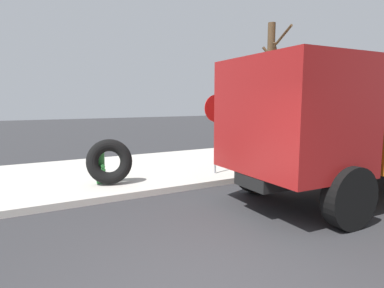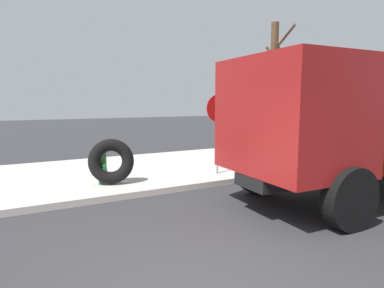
{
  "view_description": "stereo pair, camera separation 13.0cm",
  "coord_description": "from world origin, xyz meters",
  "px_view_note": "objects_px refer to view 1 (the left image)",
  "views": [
    {
      "loc": [
        -1.8,
        -2.82,
        2.18
      ],
      "look_at": [
        1.27,
        2.61,
        1.36
      ],
      "focal_mm": 30.44,
      "sensor_mm": 36.0,
      "label": 1
    },
    {
      "loc": [
        -1.69,
        -2.89,
        2.18
      ],
      "look_at": [
        1.27,
        2.61,
        1.36
      ],
      "focal_mm": 30.44,
      "sensor_mm": 36.0,
      "label": 2
    }
  ],
  "objects_px": {
    "stop_sign": "(216,119)",
    "bare_tree": "(270,91)",
    "fire_hydrant": "(100,163)",
    "loose_tire": "(109,162)",
    "dump_truck_orange": "(366,126)"
  },
  "relations": [
    {
      "from": "dump_truck_orange",
      "to": "bare_tree",
      "type": "height_order",
      "value": "bare_tree"
    },
    {
      "from": "dump_truck_orange",
      "to": "loose_tire",
      "type": "bearing_deg",
      "value": 146.96
    },
    {
      "from": "fire_hydrant",
      "to": "dump_truck_orange",
      "type": "distance_m",
      "value": 6.37
    },
    {
      "from": "fire_hydrant",
      "to": "stop_sign",
      "type": "distance_m",
      "value": 3.31
    },
    {
      "from": "loose_tire",
      "to": "bare_tree",
      "type": "height_order",
      "value": "bare_tree"
    },
    {
      "from": "fire_hydrant",
      "to": "loose_tire",
      "type": "height_order",
      "value": "loose_tire"
    },
    {
      "from": "fire_hydrant",
      "to": "loose_tire",
      "type": "xyz_separation_m",
      "value": [
        0.16,
        -0.24,
        0.07
      ]
    },
    {
      "from": "stop_sign",
      "to": "bare_tree",
      "type": "height_order",
      "value": "bare_tree"
    },
    {
      "from": "loose_tire",
      "to": "dump_truck_orange",
      "type": "xyz_separation_m",
      "value": [
        5.05,
        -3.28,
        0.89
      ]
    },
    {
      "from": "stop_sign",
      "to": "fire_hydrant",
      "type": "bearing_deg",
      "value": 171.05
    },
    {
      "from": "loose_tire",
      "to": "stop_sign",
      "type": "bearing_deg",
      "value": -4.77
    },
    {
      "from": "loose_tire",
      "to": "stop_sign",
      "type": "distance_m",
      "value": 3.11
    },
    {
      "from": "fire_hydrant",
      "to": "loose_tire",
      "type": "distance_m",
      "value": 0.3
    },
    {
      "from": "loose_tire",
      "to": "fire_hydrant",
      "type": "bearing_deg",
      "value": 123.73
    },
    {
      "from": "loose_tire",
      "to": "bare_tree",
      "type": "relative_size",
      "value": 0.24
    }
  ]
}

